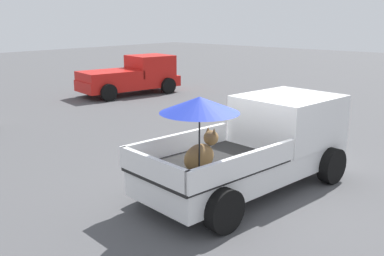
% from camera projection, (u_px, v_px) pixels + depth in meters
% --- Properties ---
extents(ground_plane, '(80.00, 80.00, 0.00)m').
position_uv_depth(ground_plane, '(246.00, 190.00, 9.52)').
color(ground_plane, '#4C4C4F').
extents(pickup_truck_main, '(5.22, 2.69, 2.30)m').
position_uv_depth(pickup_truck_main, '(260.00, 143.00, 9.51)').
color(pickup_truck_main, black).
rests_on(pickup_truck_main, ground).
extents(pickup_truck_red, '(5.05, 2.87, 1.80)m').
position_uv_depth(pickup_truck_red, '(133.00, 76.00, 21.13)').
color(pickup_truck_red, black).
rests_on(pickup_truck_red, ground).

